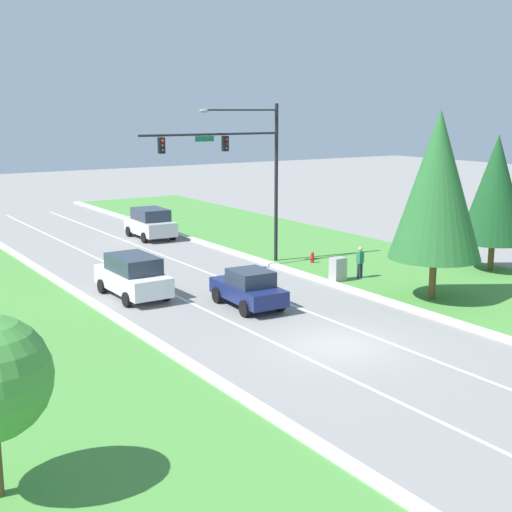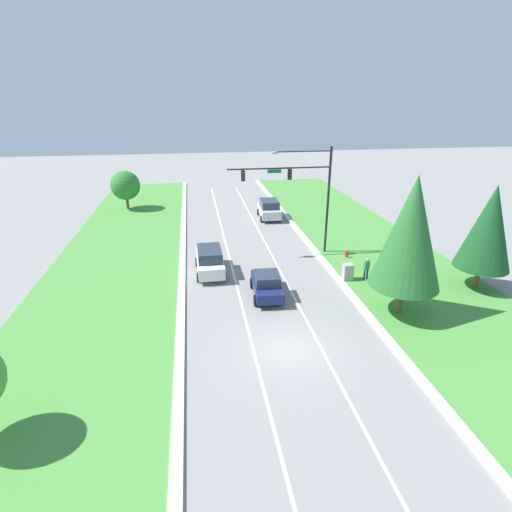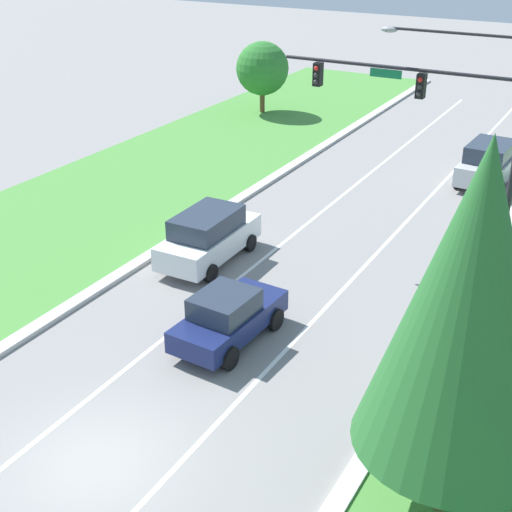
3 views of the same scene
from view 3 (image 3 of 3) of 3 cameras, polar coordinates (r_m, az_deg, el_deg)
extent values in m
plane|color=gray|center=(18.26, -12.80, -15.83)|extent=(160.00, 160.00, 0.00)
cube|color=white|center=(19.29, -16.95, -13.77)|extent=(0.14, 81.00, 0.01)
cube|color=white|center=(17.35, -8.09, -18.01)|extent=(0.14, 81.00, 0.01)
cylinder|color=black|center=(24.67, 11.31, 14.53)|extent=(8.23, 0.12, 0.12)
cube|color=#147042|center=(24.84, 10.34, 14.17)|extent=(1.10, 0.04, 0.28)
cylinder|color=black|center=(23.96, 15.94, 16.76)|extent=(4.53, 0.09, 0.09)
ellipsoid|color=gray|center=(24.60, 10.61, 17.39)|extent=(0.56, 0.28, 0.20)
cube|color=black|center=(24.53, 13.06, 13.11)|extent=(0.28, 0.32, 0.80)
sphere|color=red|center=(24.32, 13.00, 13.57)|extent=(0.16, 0.16, 0.16)
sphere|color=#2D2D2D|center=(24.37, 12.94, 13.04)|extent=(0.16, 0.16, 0.16)
sphere|color=#2D2D2D|center=(24.42, 12.89, 12.51)|extent=(0.16, 0.16, 0.16)
cube|color=black|center=(25.80, 4.98, 14.28)|extent=(0.28, 0.32, 0.80)
sphere|color=red|center=(25.60, 4.84, 14.72)|extent=(0.16, 0.16, 0.16)
sphere|color=#2D2D2D|center=(25.64, 4.82, 14.21)|extent=(0.16, 0.16, 0.16)
sphere|color=#2D2D2D|center=(25.69, 4.80, 13.71)|extent=(0.16, 0.16, 0.16)
cube|color=silver|center=(36.25, 18.10, 6.76)|extent=(2.23, 4.63, 0.92)
cube|color=#283342|center=(35.89, 18.24, 7.98)|extent=(1.95, 2.80, 0.77)
cylinder|color=black|center=(37.91, 17.11, 6.99)|extent=(0.27, 0.70, 0.69)
cylinder|color=black|center=(34.89, 18.97, 5.09)|extent=(0.27, 0.70, 0.69)
cylinder|color=black|center=(35.32, 15.83, 5.78)|extent=(0.27, 0.70, 0.69)
cube|color=white|center=(26.75, -3.77, 1.18)|extent=(1.99, 4.71, 0.88)
cube|color=#283342|center=(26.32, -3.95, 2.71)|extent=(1.77, 2.83, 0.75)
cylinder|color=black|center=(27.62, -0.49, 1.08)|extent=(0.25, 0.67, 0.67)
cylinder|color=black|center=(28.50, -3.81, 1.84)|extent=(0.25, 0.67, 0.67)
cylinder|color=black|center=(25.39, -3.66, -1.36)|extent=(0.25, 0.67, 0.67)
cylinder|color=black|center=(26.34, -7.15, -0.45)|extent=(0.25, 0.67, 0.67)
cube|color=navy|center=(21.83, -2.13, -5.15)|extent=(1.97, 4.21, 0.68)
cube|color=#283342|center=(21.31, -2.53, -3.88)|extent=(1.68, 1.94, 0.67)
cylinder|color=black|center=(22.53, 1.54, -5.07)|extent=(0.28, 0.73, 0.71)
cylinder|color=black|center=(23.33, -2.08, -3.90)|extent=(0.28, 0.73, 0.71)
cylinder|color=black|center=(20.72, -2.15, -8.16)|extent=(0.28, 0.73, 0.71)
cylinder|color=black|center=(21.59, -5.93, -6.74)|extent=(0.28, 0.73, 0.71)
cube|color=#9E9E99|center=(20.99, 14.82, -7.73)|extent=(0.70, 0.60, 1.27)
cylinder|color=#232842|center=(20.80, 17.91, -9.24)|extent=(0.14, 0.14, 0.84)
cylinder|color=#232842|center=(20.83, 18.63, -9.31)|extent=(0.14, 0.14, 0.84)
cube|color=#287556|center=(20.42, 18.55, -7.62)|extent=(0.42, 0.31, 0.60)
sphere|color=tan|center=(20.19, 18.72, -6.57)|extent=(0.22, 0.22, 0.22)
cylinder|color=brown|center=(16.61, 14.77, -16.57)|extent=(0.32, 0.32, 1.97)
cone|color=#28662D|center=(14.13, 16.72, -3.56)|extent=(4.13, 4.13, 6.61)
cylinder|color=brown|center=(47.09, 0.50, 12.31)|extent=(0.32, 0.32, 1.62)
sphere|color=#2D752D|center=(46.64, 0.51, 14.78)|extent=(3.35, 3.35, 3.35)
camera|label=1|loc=(28.06, -79.03, -2.51)|focal=50.00mm
camera|label=2|loc=(16.27, -89.84, 2.07)|focal=28.00mm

